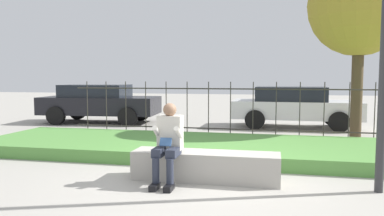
{
  "coord_description": "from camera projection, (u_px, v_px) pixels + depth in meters",
  "views": [
    {
      "loc": [
        1.08,
        -5.87,
        1.68
      ],
      "look_at": [
        -0.59,
        1.83,
        1.02
      ],
      "focal_mm": 35.0,
      "sensor_mm": 36.0,
      "label": 1
    }
  ],
  "objects": [
    {
      "name": "tree_behind_fence",
      "position": [
        360.0,
        6.0,
        9.71
      ],
      "size": [
        2.65,
        2.65,
        4.87
      ],
      "color": "#4C3D28",
      "rests_on": "ground_plane"
    },
    {
      "name": "person_seated_reader",
      "position": [
        168.0,
        140.0,
        5.83
      ],
      "size": [
        0.42,
        0.73,
        1.26
      ],
      "color": "black",
      "rests_on": "ground_plane"
    },
    {
      "name": "car_parked_center",
      "position": [
        294.0,
        106.0,
        12.37
      ],
      "size": [
        4.1,
        1.91,
        1.35
      ],
      "rotation": [
        0.0,
        0.0,
        -0.02
      ],
      "color": "silver",
      "rests_on": "ground_plane"
    },
    {
      "name": "grass_berm",
      "position": [
        221.0,
        148.0,
        8.12
      ],
      "size": [
        10.73,
        2.8,
        0.26
      ],
      "color": "#569342",
      "rests_on": "ground_plane"
    },
    {
      "name": "stone_bench",
      "position": [
        205.0,
        168.0,
        6.06
      ],
      "size": [
        2.38,
        0.54,
        0.47
      ],
      "color": "#ADA89E",
      "rests_on": "ground_plane"
    },
    {
      "name": "car_parked_left",
      "position": [
        99.0,
        102.0,
        13.67
      ],
      "size": [
        4.3,
        2.16,
        1.39
      ],
      "rotation": [
        0.0,
        0.0,
        0.07
      ],
      "color": "black",
      "rests_on": "ground_plane"
    },
    {
      "name": "ground_plane",
      "position": [
        204.0,
        180.0,
        6.08
      ],
      "size": [
        60.0,
        60.0,
        0.0
      ],
      "primitive_type": "plane",
      "color": "#A8A399"
    },
    {
      "name": "iron_fence",
      "position": [
        230.0,
        110.0,
        9.77
      ],
      "size": [
        8.73,
        0.03,
        1.55
      ],
      "color": "#332D28",
      "rests_on": "ground_plane"
    }
  ]
}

